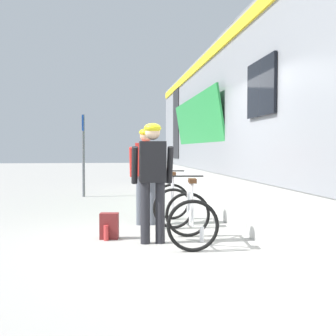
% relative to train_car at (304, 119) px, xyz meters
% --- Properties ---
extents(ground_plane, '(80.00, 80.00, 0.00)m').
position_rel_train_car_xyz_m(ground_plane, '(-2.93, -1.50, -1.97)').
color(ground_plane, '#A09E99').
extents(train_car, '(3.17, 17.63, 3.88)m').
position_rel_train_car_xyz_m(train_car, '(0.00, 0.00, 0.00)').
color(train_car, gray).
rests_on(train_car, ground).
extents(cyclist_near_in_dark, '(0.61, 0.31, 1.76)m').
position_rel_train_car_xyz_m(cyclist_near_in_dark, '(-3.03, -1.54, -0.91)').
color(cyclist_near_in_dark, '#232328').
rests_on(cyclist_near_in_dark, ground).
extents(cyclist_far_in_red, '(0.64, 0.36, 1.76)m').
position_rel_train_car_xyz_m(cyclist_far_in_red, '(-2.99, 0.07, -0.91)').
color(cyclist_far_in_red, '#4C515B').
rests_on(cyclist_far_in_red, ground).
extents(bicycle_near_white, '(0.82, 1.14, 0.99)m').
position_rel_train_car_xyz_m(bicycle_near_white, '(-2.49, -1.65, -1.56)').
color(bicycle_near_white, black).
rests_on(bicycle_near_white, ground).
extents(bicycle_far_silver, '(0.83, 1.15, 0.99)m').
position_rel_train_car_xyz_m(bicycle_far_silver, '(-2.50, 0.09, -1.56)').
color(bicycle_far_silver, black).
rests_on(bicycle_far_silver, ground).
extents(backpack_on_platform, '(0.30, 0.22, 0.40)m').
position_rel_train_car_xyz_m(backpack_on_platform, '(-3.66, -1.12, -1.77)').
color(backpack_on_platform, maroon).
rests_on(backpack_on_platform, ground).
extents(water_bottle_near_the_bikes, '(0.07, 0.07, 0.23)m').
position_rel_train_car_xyz_m(water_bottle_near_the_bikes, '(-2.29, -1.53, -1.85)').
color(water_bottle_near_the_bikes, silver).
rests_on(water_bottle_near_the_bikes, ground).
extents(water_bottle_by_the_backpack, '(0.07, 0.07, 0.23)m').
position_rel_train_car_xyz_m(water_bottle_by_the_backpack, '(-3.71, -1.25, -1.85)').
color(water_bottle_by_the_backpack, red).
rests_on(water_bottle_by_the_backpack, ground).
extents(platform_sign_post, '(0.08, 0.70, 2.40)m').
position_rel_train_car_xyz_m(platform_sign_post, '(-4.41, 5.08, -0.34)').
color(platform_sign_post, '#595B60').
rests_on(platform_sign_post, ground).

